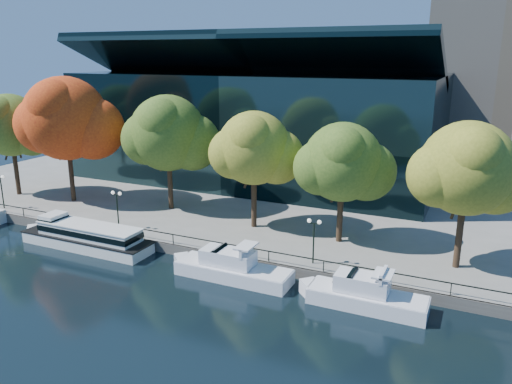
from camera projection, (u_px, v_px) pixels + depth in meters
The scene contains 16 objects.
ground at pixel (154, 266), 45.30m from camera, with size 160.00×160.00×0.00m, color black.
promenade at pixel (295, 175), 76.96m from camera, with size 90.00×67.08×1.00m.
railing at pixel (173, 235), 47.62m from camera, with size 88.20×0.08×0.99m.
convention_building at pixel (259, 126), 72.43m from camera, with size 50.00×24.57×21.43m.
tour_boat at pixel (83, 235), 49.48m from camera, with size 15.50×3.46×2.94m.
cruiser_near at pixel (229, 267), 42.67m from camera, with size 11.30×2.91×3.27m.
cruiser_far at pixel (362, 294), 37.80m from camera, with size 10.00×2.77×3.26m.
tree_0 at pixel (11, 127), 62.39m from camera, with size 9.76×8.00×12.89m.
tree_1 at pixel (67, 120), 59.30m from camera, with size 12.45×10.21×15.15m.
tree_2 at pixel (169, 135), 56.47m from camera, with size 10.82×8.88×13.26m.
tree_3 at pixel (255, 150), 50.43m from camera, with size 9.41×7.72×12.16m.
tree_4 at pixel (344, 164), 46.43m from camera, with size 9.33×7.65×11.59m.
tree_5 at pixel (469, 171), 40.33m from camera, with size 9.68×7.94×12.52m.
lamp_0 at pixel (1, 184), 58.17m from camera, with size 1.26×0.36×4.03m.
lamp_1 at pixel (117, 201), 51.25m from camera, with size 1.26×0.36×4.03m.
lamp_2 at pixel (314, 231), 42.63m from camera, with size 1.26×0.36×4.03m.
Camera 1 is at (26.07, -34.04, 18.59)m, focal length 35.00 mm.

